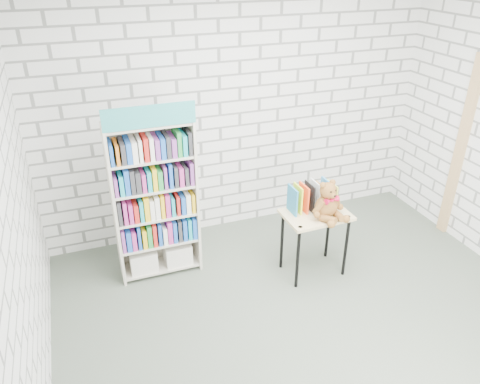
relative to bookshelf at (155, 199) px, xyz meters
name	(u,v)px	position (x,y,z in m)	size (l,w,h in m)	color
ground	(316,328)	(1.13, -1.36, -0.84)	(4.50, 4.50, 0.00)	#4E594B
room_shell	(335,144)	(1.13, -1.36, 0.94)	(4.52, 4.02, 2.81)	silver
bookshelf	(155,199)	(0.00, 0.00, 0.00)	(0.82, 0.32, 1.84)	beige
display_table	(315,222)	(1.49, -0.58, -0.24)	(0.66, 0.46, 0.70)	#DDC685
table_books	(312,197)	(1.49, -0.48, -0.01)	(0.46, 0.21, 0.27)	teal
teddy_bear	(328,204)	(1.55, -0.68, 0.01)	(0.35, 0.34, 0.39)	brown
door_trim	(460,150)	(3.36, -0.41, 0.21)	(0.05, 0.12, 2.10)	tan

